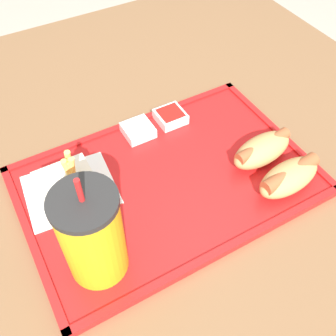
{
  "coord_description": "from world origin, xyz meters",
  "views": [
    {
      "loc": [
        0.24,
        0.35,
        1.24
      ],
      "look_at": [
        0.04,
        0.0,
        0.76
      ],
      "focal_mm": 42.0,
      "sensor_mm": 36.0,
      "label": 1
    }
  ],
  "objects_px": {
    "sauce_cup_mayo": "(138,130)",
    "sauce_cup_ketchup": "(170,116)",
    "hot_dog_near": "(262,149)",
    "soda_cup": "(92,235)",
    "fries_carton": "(68,188)",
    "hot_dog_far": "(289,177)"
  },
  "relations": [
    {
      "from": "soda_cup",
      "to": "sauce_cup_mayo",
      "type": "relative_size",
      "value": 3.64
    },
    {
      "from": "sauce_cup_mayo",
      "to": "sauce_cup_ketchup",
      "type": "relative_size",
      "value": 1.0
    },
    {
      "from": "hot_dog_far",
      "to": "sauce_cup_ketchup",
      "type": "bearing_deg",
      "value": -69.34
    },
    {
      "from": "hot_dog_far",
      "to": "sauce_cup_ketchup",
      "type": "distance_m",
      "value": 0.25
    },
    {
      "from": "soda_cup",
      "to": "hot_dog_far",
      "type": "xyz_separation_m",
      "value": [
        -0.32,
        0.02,
        -0.05
      ]
    },
    {
      "from": "sauce_cup_mayo",
      "to": "sauce_cup_ketchup",
      "type": "distance_m",
      "value": 0.07
    },
    {
      "from": "sauce_cup_mayo",
      "to": "sauce_cup_ketchup",
      "type": "bearing_deg",
      "value": -177.81
    },
    {
      "from": "soda_cup",
      "to": "hot_dog_near",
      "type": "xyz_separation_m",
      "value": [
        -0.32,
        -0.05,
        -0.05
      ]
    },
    {
      "from": "sauce_cup_ketchup",
      "to": "hot_dog_far",
      "type": "bearing_deg",
      "value": 110.66
    },
    {
      "from": "sauce_cup_ketchup",
      "to": "soda_cup",
      "type": "bearing_deg",
      "value": 41.78
    },
    {
      "from": "hot_dog_far",
      "to": "fries_carton",
      "type": "height_order",
      "value": "fries_carton"
    },
    {
      "from": "hot_dog_far",
      "to": "sauce_cup_mayo",
      "type": "height_order",
      "value": "hot_dog_far"
    },
    {
      "from": "hot_dog_far",
      "to": "hot_dog_near",
      "type": "xyz_separation_m",
      "value": [
        0.0,
        -0.07,
        -0.0
      ]
    },
    {
      "from": "fries_carton",
      "to": "sauce_cup_ketchup",
      "type": "xyz_separation_m",
      "value": [
        -0.23,
        -0.08,
        -0.02
      ]
    },
    {
      "from": "sauce_cup_mayo",
      "to": "hot_dog_near",
      "type": "bearing_deg",
      "value": 134.55
    },
    {
      "from": "hot_dog_near",
      "to": "sauce_cup_ketchup",
      "type": "height_order",
      "value": "hot_dog_near"
    },
    {
      "from": "hot_dog_near",
      "to": "fries_carton",
      "type": "distance_m",
      "value": 0.32
    },
    {
      "from": "fries_carton",
      "to": "hot_dog_far",
      "type": "bearing_deg",
      "value": 155.19
    },
    {
      "from": "hot_dog_near",
      "to": "sauce_cup_ketchup",
      "type": "relative_size",
      "value": 2.37
    },
    {
      "from": "soda_cup",
      "to": "hot_dog_far",
      "type": "height_order",
      "value": "soda_cup"
    },
    {
      "from": "sauce_cup_ketchup",
      "to": "hot_dog_near",
      "type": "bearing_deg",
      "value": 118.26
    },
    {
      "from": "soda_cup",
      "to": "fries_carton",
      "type": "relative_size",
      "value": 1.7
    }
  ]
}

